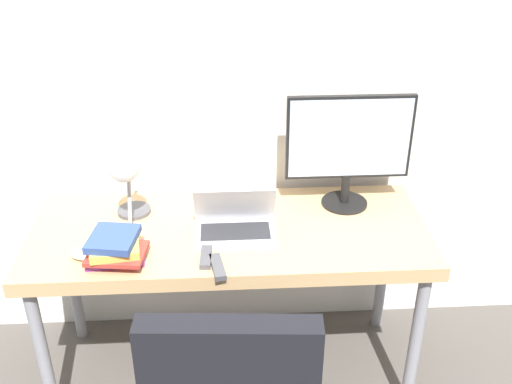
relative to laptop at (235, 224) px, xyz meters
The scene contains 9 objects.
wall_back 0.65m from the laptop, 93.32° to the left, with size 8.00×0.05×2.60m.
desk 0.12m from the laptop, 123.48° to the left, with size 1.59×0.65×0.76m.
laptop is the anchor object (origin of this frame).
monitor 0.57m from the laptop, 23.47° to the left, with size 0.52×0.20×0.49m.
desk_lamp 0.47m from the laptop, 168.80° to the left, with size 0.14×0.25×0.34m.
book_stack 0.47m from the laptop, 160.24° to the right, with size 0.23×0.22×0.11m.
tv_remote 0.25m from the laptop, 106.48° to the right, with size 0.06×0.15×0.02m.
media_remote 0.21m from the laptop, 122.91° to the right, with size 0.05×0.13×0.02m.
game_controller 0.56m from the laptop, 166.60° to the right, with size 0.14×0.10×0.04m.
Camera 1 is at (-0.01, -1.72, 2.05)m, focal length 42.00 mm.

